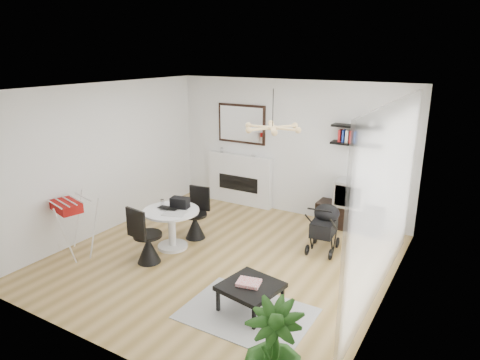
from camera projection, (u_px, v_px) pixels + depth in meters
The scene contains 25 objects.
floor at pixel (222, 259), 6.89m from camera, with size 5.00×5.00×0.00m, color olive.
ceiling at pixel (220, 88), 6.11m from camera, with size 5.00×5.00×0.00m, color white.
wall_back at pixel (289, 148), 8.56m from camera, with size 5.00×5.00×0.00m, color white.
wall_left at pixel (105, 159), 7.72m from camera, with size 5.00×5.00×0.00m, color white.
wall_right at pixel (391, 208), 5.28m from camera, with size 5.00×5.00×0.00m, color white.
sheer_curtain at pixel (386, 202), 5.50m from camera, with size 0.04×3.60×2.60m, color white.
fireplace at pixel (240, 173), 9.22m from camera, with size 1.50×0.17×2.16m.
shelf_lower at pixel (356, 144), 7.72m from camera, with size 0.90×0.25×0.04m, color black.
shelf_upper at pixel (357, 127), 7.62m from camera, with size 0.90×0.25×0.04m, color black.
pendant_lamp at pixel (273, 128), 6.18m from camera, with size 0.90×0.90×0.10m, color #D8B371, non-canonical shape.
tv_console at pixel (349, 217), 8.04m from camera, with size 1.20×0.42×0.45m, color black.
crt_tv at pixel (351, 193), 7.90m from camera, with size 0.56×0.48×0.48m.
dining_table at pixel (172, 223), 7.16m from camera, with size 0.94×0.94×0.68m.
laptop at pixel (166, 210), 7.07m from camera, with size 0.36×0.23×0.03m, color black.
black_bag at pixel (180, 203), 7.17m from camera, with size 0.30×0.18×0.18m, color black.
newspaper at pixel (175, 213), 6.94m from camera, with size 0.37×0.30×0.01m, color beige.
drinking_glass at pixel (162, 202), 7.29m from camera, with size 0.06×0.06×0.11m, color white.
chair_far at pixel (196, 222), 7.61m from camera, with size 0.44×0.46×0.91m.
chair_near at pixel (147, 245), 6.70m from camera, with size 0.46×0.48×0.95m.
drying_rack at pixel (72, 226), 6.90m from camera, with size 0.78×0.75×0.96m.
stroller at pixel (324, 229), 7.11m from camera, with size 0.50×0.74×0.87m.
rug at pixel (247, 314), 5.44m from camera, with size 1.60×1.16×0.01m, color #949494.
coffee_table at pixel (250, 287), 5.45m from camera, with size 0.79×0.79×0.35m.
magazines at pixel (249, 283), 5.44m from camera, with size 0.29×0.23×0.04m, color red.
potted_plant at pixel (273, 351), 4.03m from camera, with size 0.56×0.56×1.00m, color #215016.
Camera 1 is at (3.41, -5.22, 3.21)m, focal length 32.00 mm.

